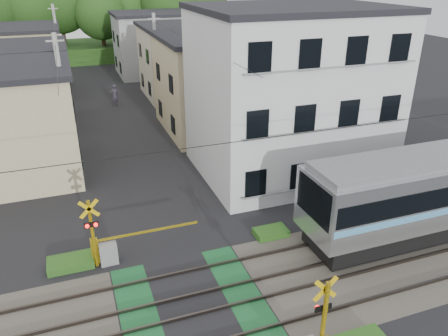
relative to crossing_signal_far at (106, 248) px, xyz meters
name	(u,v)px	position (x,y,z in m)	size (l,w,h in m)	color
ground	(193,306)	(2.59, -3.65, -0.71)	(120.00, 120.00, 0.00)	black
track_bed	(193,305)	(2.59, -3.65, -0.67)	(120.00, 120.00, 0.14)	#47423A
crossing_signal_far	(106,248)	(0.00, 0.00, 0.00)	(4.74, 0.65, 3.09)	yellow
apartment_block	(289,93)	(11.09, 5.84, 3.94)	(10.20, 8.36, 9.30)	silver
houses_row	(108,70)	(2.84, 22.27, 2.53)	(22.07, 31.35, 6.80)	#C7B98D
tree_hill	(77,14)	(1.80, 44.70, 5.07)	(40.00, 13.17, 11.83)	#264B19
catenary	(347,188)	(8.59, -3.62, 2.98)	(60.00, 5.04, 7.00)	#2D2D33
utility_poles	(94,68)	(1.53, 19.35, 3.37)	(7.90, 42.00, 8.00)	#A5A5A0
pedestrian	(115,95)	(3.19, 22.73, 0.24)	(0.69, 0.45, 1.89)	#332F3B
weed_patches	(239,292)	(4.34, -3.74, -0.53)	(10.25, 8.80, 0.40)	#2D5E1E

